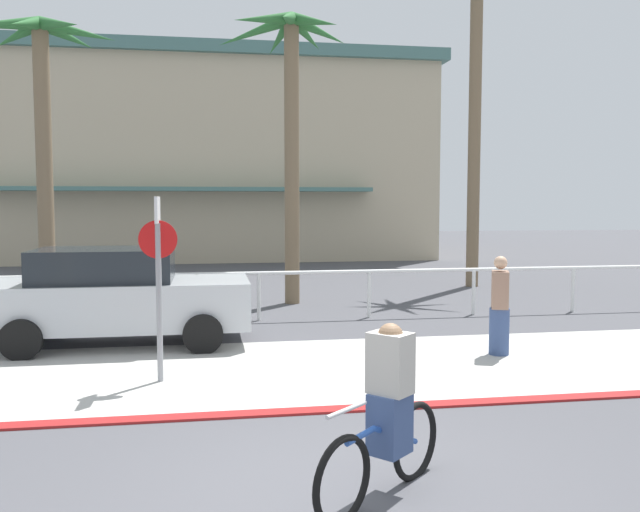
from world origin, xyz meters
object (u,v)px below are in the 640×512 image
stop_sign_bike_lane (158,262)px  pedestrian_1 (500,310)px  palm_tree_4 (477,47)px  car_silver_1 (117,296)px  palm_tree_2 (43,91)px  cyclist_blue_0 (387,415)px  palm_tree_3 (289,87)px

stop_sign_bike_lane → pedestrian_1: 5.44m
palm_tree_4 → car_silver_1: size_ratio=2.17×
palm_tree_2 → cyclist_blue_0: 12.68m
car_silver_1 → pedestrian_1: car_silver_1 is taller
stop_sign_bike_lane → palm_tree_4: (8.38, 9.41, 5.27)m
car_silver_1 → pedestrian_1: (6.20, -1.82, -0.13)m
stop_sign_bike_lane → palm_tree_4: 13.66m
palm_tree_3 → stop_sign_bike_lane: bearing=-110.7°
pedestrian_1 → stop_sign_bike_lane: bearing=-171.6°
palm_tree_2 → cyclist_blue_0: palm_tree_2 is taller
car_silver_1 → palm_tree_3: bearing=51.1°
palm_tree_2 → palm_tree_4: palm_tree_4 is taller
stop_sign_bike_lane → palm_tree_2: palm_tree_2 is taller
palm_tree_3 → pedestrian_1: palm_tree_3 is taller
palm_tree_2 → palm_tree_3: palm_tree_3 is taller
stop_sign_bike_lane → palm_tree_4: palm_tree_4 is taller
palm_tree_4 → palm_tree_2: bearing=-167.1°
car_silver_1 → cyclist_blue_0: bearing=-65.2°
palm_tree_2 → palm_tree_3: size_ratio=0.94×
palm_tree_3 → palm_tree_4: (5.75, 2.44, 1.69)m
palm_tree_4 → car_silver_1: bearing=-143.7°
palm_tree_3 → palm_tree_4: 6.47m
palm_tree_3 → pedestrian_1: bearing=-66.7°
car_silver_1 → pedestrian_1: 6.46m
car_silver_1 → cyclist_blue_0: size_ratio=2.93×
stop_sign_bike_lane → palm_tree_3: bearing=69.3°
palm_tree_4 → cyclist_blue_0: 16.04m
car_silver_1 → pedestrian_1: bearing=-16.3°
palm_tree_4 → palm_tree_3: bearing=-157.0°
palm_tree_4 → pedestrian_1: size_ratio=5.87×
cyclist_blue_0 → pedestrian_1: size_ratio=0.92×
stop_sign_bike_lane → cyclist_blue_0: (2.14, -3.98, -0.98)m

